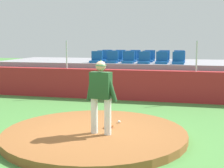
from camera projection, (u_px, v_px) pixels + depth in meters
The scene contains 27 objects.
ground_plane at pixel (95, 138), 7.73m from camera, with size 60.00×60.00×0.00m, color #48843B.
pitchers_mound at pixel (95, 134), 7.72m from camera, with size 4.45×4.45×0.19m, color brown.
pitcher at pixel (101, 91), 7.30m from camera, with size 0.78×0.32×1.74m.
baseball at pixel (119, 122), 8.40m from camera, with size 0.07×0.07×0.07m, color white.
fielding_glove at pixel (109, 126), 7.93m from camera, with size 0.30×0.20×0.11m, color brown.
brick_barrier at pixel (132, 85), 12.55m from camera, with size 13.73×0.40×1.20m, color #A22426.
fence_post_left at pixel (67, 55), 13.03m from camera, with size 0.06×0.06×1.14m, color silver.
fence_post_right at pixel (197, 56), 11.82m from camera, with size 0.06×0.06×1.14m, color silver.
bleacher_platform at pixel (141, 76), 14.89m from camera, with size 12.89×3.98×1.39m, color gray.
stadium_chair_0 at pixel (96, 59), 13.74m from camera, with size 0.48×0.44×0.50m.
stadium_chair_1 at pixel (112, 59), 13.59m from camera, with size 0.48×0.44×0.50m.
stadium_chair_2 at pixel (128, 60), 13.43m from camera, with size 0.48×0.44×0.50m.
stadium_chair_3 at pixel (144, 60), 13.26m from camera, with size 0.48×0.44×0.50m.
stadium_chair_4 at pixel (162, 60), 13.14m from camera, with size 0.48×0.44×0.50m.
stadium_chair_5 at pixel (178, 60), 12.96m from camera, with size 0.48×0.44×0.50m.
stadium_chair_6 at pixel (102, 58), 14.61m from camera, with size 0.48×0.44×0.50m.
stadium_chair_7 at pixel (117, 58), 14.47m from camera, with size 0.48×0.44×0.50m.
stadium_chair_8 at pixel (131, 58), 14.31m from camera, with size 0.48×0.44×0.50m.
stadium_chair_9 at pixel (148, 59), 14.15m from camera, with size 0.48×0.44×0.50m.
stadium_chair_10 at pixel (163, 59), 14.00m from camera, with size 0.48×0.44×0.50m.
stadium_chair_11 at pixel (179, 59), 13.81m from camera, with size 0.48×0.44×0.50m.
stadium_chair_12 at pixel (107, 57), 15.52m from camera, with size 0.48×0.44×0.50m.
stadium_chair_13 at pixel (120, 57), 15.36m from camera, with size 0.48×0.44×0.50m.
stadium_chair_14 at pixel (135, 57), 15.18m from camera, with size 0.48×0.44×0.50m.
stadium_chair_15 at pixel (150, 57), 14.99m from camera, with size 0.48×0.44×0.50m.
stadium_chair_16 at pixel (164, 58), 14.83m from camera, with size 0.48×0.44×0.50m.
stadium_chair_17 at pixel (179, 58), 14.71m from camera, with size 0.48×0.44×0.50m.
Camera 1 is at (2.17, -7.17, 2.37)m, focal length 50.87 mm.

